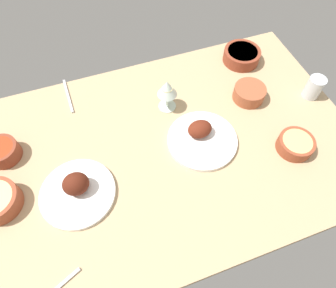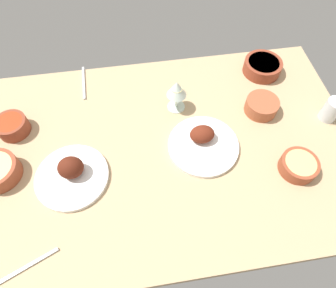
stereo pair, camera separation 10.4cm
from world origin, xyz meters
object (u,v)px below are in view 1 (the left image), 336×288
Objects in this scene: wine_glass at (167,90)px; bowl_soup at (242,55)px; bowl_onions at (249,93)px; bowl_sauce at (2,151)px; fork_loose at (68,96)px; plate_near_viewer at (77,190)px; water_tumbler at (314,87)px; bowl_pasta at (296,144)px; plate_far_side at (202,137)px.

bowl_soup is at bearing -160.65° from wine_glass.
bowl_onions is 0.90× the size of wine_glass.
wine_glass is at bearing -11.65° from bowl_onions.
wine_glass reaches higher than bowl_sauce.
bowl_sauce is (94.84, -4.78, 0.11)cm from bowl_onions.
plate_near_viewer is at bearing -6.59° from fork_loose.
bowl_sauce is (22.08, -22.97, 0.85)cm from plate_near_viewer.
water_tumbler is at bearing 68.96° from fork_loose.
bowl_sauce is 120.11cm from water_tumbler.
water_tumbler is (-57.27, 14.01, -5.34)cm from wine_glass.
bowl_pasta is at bearing 44.12° from water_tumbler.
bowl_soup is 22.00cm from bowl_onions.
plate_near_viewer is 1.98× the size of bowl_onions.
bowl_soup is at bearing -154.06° from plate_near_viewer.
wine_glass reaches higher than plate_far_side.
bowl_onions is 27.42cm from bowl_pasta.
wine_glass is (36.85, -33.82, 7.25)cm from bowl_pasta.
wine_glass is (-40.14, -24.92, 7.65)cm from plate_near_viewer.
bowl_soup is 47.95cm from bowl_pasta.
bowl_sauce is at bearing -17.84° from bowl_pasta.
bowl_soup is at bearing -171.11° from bowl_sauce.
bowl_onions is at bearing 67.99° from fork_loose.
fork_loose is at bearing -19.23° from water_tumbler.
bowl_sauce is at bearing -53.06° from fork_loose.
wine_glass is at bearing -71.04° from plate_far_side.
water_tumbler is (-97.42, -10.91, 2.31)cm from plate_near_viewer.
plate_near_viewer is at bearing 133.86° from bowl_sauce.
water_tumbler reaches higher than bowl_sauce.
wine_glass is 1.53× the size of water_tumbler.
water_tumbler reaches higher than bowl_soup.
wine_glass reaches higher than bowl_onions.
bowl_onions is at bearing -81.14° from bowl_pasta.
wine_glass reaches higher than water_tumbler.
bowl_soup is at bearing -58.27° from water_tumbler.
bowl_sauce is at bearing -14.09° from plate_far_side.
plate_near_viewer is 98.05cm from water_tumbler.
plate_far_side is 33.59cm from bowl_pasta.
bowl_pasta is 50.54cm from wine_glass.
bowl_soup is at bearing 84.69° from fork_loose.
bowl_onions is (-72.76, -18.20, 0.73)cm from plate_near_viewer.
wine_glass reaches higher than bowl_pasta.
plate_far_side is 1.39× the size of fork_loose.
plate_far_side reaches higher than bowl_pasta.
fork_loose is at bearing -3.50° from bowl_soup.
bowl_pasta is (-99.07, 31.87, -0.45)cm from bowl_sauce.
plate_far_side is 47.10cm from bowl_soup.
wine_glass reaches higher than plate_near_viewer.
water_tumbler reaches higher than bowl_onions.
bowl_pasta is at bearing 154.24° from plate_far_side.
plate_far_side reaches higher than bowl_soup.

